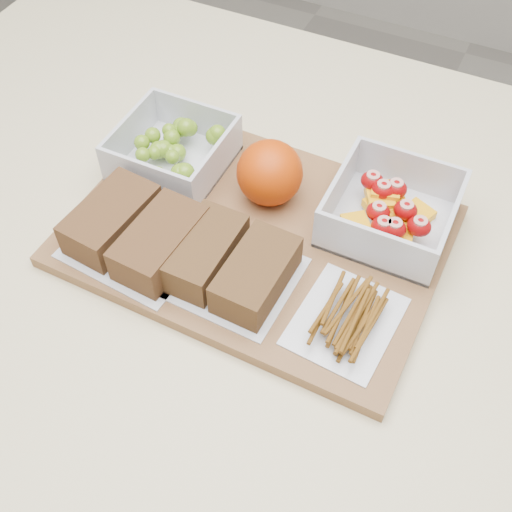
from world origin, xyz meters
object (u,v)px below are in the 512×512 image
object	(u,v)px
grape_container	(175,150)
pretzel_bag	(347,315)
fruit_container	(390,212)
cutting_board	(256,236)
sandwich_bag_center	(230,264)
orange	(270,173)
sandwich_bag_left	(136,232)

from	to	relation	value
grape_container	pretzel_bag	world-z (taller)	grape_container
fruit_container	pretzel_bag	distance (m)	0.15
cutting_board	sandwich_bag_center	size ratio (longest dim) A/B	2.91
cutting_board	sandwich_bag_center	xyz separation A→B (m)	(0.00, -0.07, 0.03)
orange	grape_container	bearing A→B (deg)	179.55
fruit_container	sandwich_bag_center	world-z (taller)	fruit_container
cutting_board	grape_container	distance (m)	0.16
grape_container	fruit_container	size ratio (longest dim) A/B	0.94
orange	pretzel_bag	xyz separation A→B (m)	(0.15, -0.13, -0.03)
orange	sandwich_bag_center	bearing A→B (deg)	-84.46
orange	sandwich_bag_left	world-z (taller)	orange
grape_container	cutting_board	bearing A→B (deg)	-22.64
fruit_container	sandwich_bag_left	bearing A→B (deg)	-148.76
cutting_board	grape_container	xyz separation A→B (m)	(-0.14, 0.06, 0.03)
pretzel_bag	grape_container	bearing A→B (deg)	154.82
sandwich_bag_center	cutting_board	bearing A→B (deg)	91.77
fruit_container	orange	distance (m)	0.15
fruit_container	pretzel_bag	xyz separation A→B (m)	(0.00, -0.15, -0.01)
grape_container	orange	xyz separation A→B (m)	(0.13, -0.00, 0.02)
cutting_board	pretzel_bag	bearing A→B (deg)	-26.47
orange	sandwich_bag_left	xyz separation A→B (m)	(-0.10, -0.13, -0.02)
grape_container	sandwich_bag_left	world-z (taller)	grape_container
fruit_container	pretzel_bag	bearing A→B (deg)	-88.70
fruit_container	orange	xyz separation A→B (m)	(-0.14, -0.02, 0.02)
grape_container	sandwich_bag_left	xyz separation A→B (m)	(0.03, -0.13, -0.00)
fruit_container	pretzel_bag	world-z (taller)	fruit_container
fruit_container	pretzel_bag	size ratio (longest dim) A/B	1.08
cutting_board	fruit_container	bearing A→B (deg)	30.24
sandwich_bag_center	grape_container	bearing A→B (deg)	137.85
sandwich_bag_left	sandwich_bag_center	bearing A→B (deg)	2.54
pretzel_bag	orange	bearing A→B (deg)	138.73
cutting_board	pretzel_bag	distance (m)	0.16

